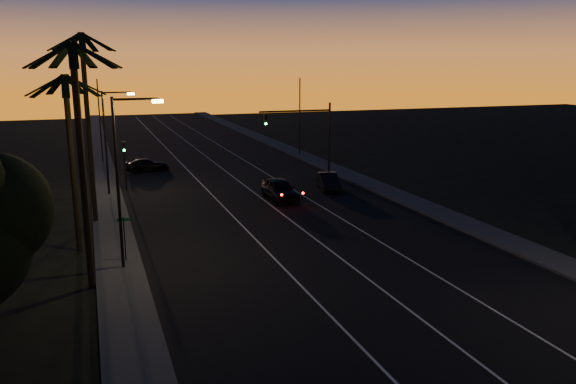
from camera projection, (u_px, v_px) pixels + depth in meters
name	position (u px, v px, depth m)	size (l,w,h in m)	color
road	(266.00, 207.00, 42.28)	(20.00, 170.00, 0.01)	black
sidewalk_left	(111.00, 220.00, 38.61)	(2.40, 170.00, 0.16)	#373735
sidewalk_right	(397.00, 195.00, 45.92)	(2.40, 170.00, 0.16)	#373735
lane_stripe_left	(227.00, 211.00, 41.30)	(0.12, 160.00, 0.01)	silver
lane_stripe_mid	(273.00, 207.00, 42.44)	(0.12, 160.00, 0.01)	silver
lane_stripe_right	(315.00, 203.00, 43.59)	(0.12, 160.00, 0.01)	silver
palm_near	(80.00, 142.00, 25.57)	(4.25, 4.16, 11.53)	black
palm_mid	(70.00, 144.00, 31.07)	(4.25, 4.16, 10.03)	black
palm_far	(87.00, 110.00, 36.61)	(4.25, 4.16, 12.53)	black
streetlight_left_near	(123.00, 170.00, 28.42)	(2.55, 0.26, 9.00)	black
streetlight_left_far	(109.00, 134.00, 45.02)	(2.55, 0.26, 8.50)	black
street_sign	(124.00, 234.00, 30.13)	(0.70, 0.06, 2.60)	black
signal_mast	(306.00, 127.00, 52.73)	(7.10, 0.41, 7.00)	black
signal_post	(124.00, 156.00, 47.71)	(0.28, 0.37, 4.20)	black
far_pole_left	(100.00, 121.00, 60.66)	(0.14, 0.14, 9.00)	black
far_pole_right	(300.00, 117.00, 65.08)	(0.14, 0.14, 9.00)	black
lead_car	(280.00, 189.00, 44.45)	(2.02, 5.55, 1.69)	black
right_car	(328.00, 181.00, 48.07)	(2.45, 4.56, 1.43)	black
cross_car	(147.00, 165.00, 56.31)	(4.56, 2.29, 1.27)	black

